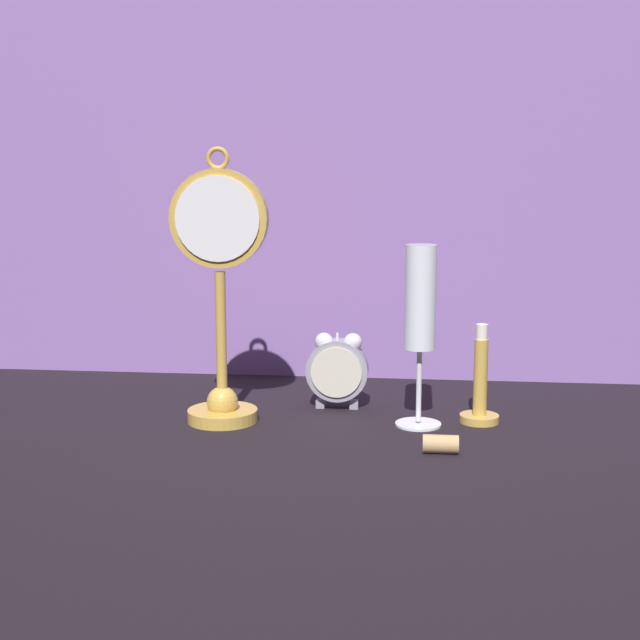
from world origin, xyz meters
TOP-DOWN VIEW (x-y plane):
  - ground_plane at (0.00, 0.00)m, footprint 4.00×4.00m
  - fabric_backdrop_drape at (0.00, 0.33)m, footprint 1.26×0.01m
  - pocket_watch_on_stand at (-0.13, 0.05)m, footprint 0.13×0.09m
  - alarm_clock_twin_bell at (0.02, 0.13)m, footprint 0.09×0.03m
  - champagne_flute at (0.13, 0.06)m, footprint 0.06×0.06m
  - brass_candlestick at (0.21, 0.08)m, footprint 0.05×0.05m
  - wine_cork at (0.16, -0.05)m, footprint 0.04×0.02m

SIDE VIEW (x-z plane):
  - ground_plane at x=0.00m, z-range 0.00..0.00m
  - wine_cork at x=0.16m, z-range 0.00..0.02m
  - brass_candlestick at x=0.21m, z-range -0.02..0.11m
  - alarm_clock_twin_bell at x=0.02m, z-range 0.01..0.11m
  - champagne_flute at x=0.13m, z-range 0.03..0.27m
  - pocket_watch_on_stand at x=-0.13m, z-range -0.01..0.35m
  - fabric_backdrop_drape at x=0.00m, z-range 0.00..0.67m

